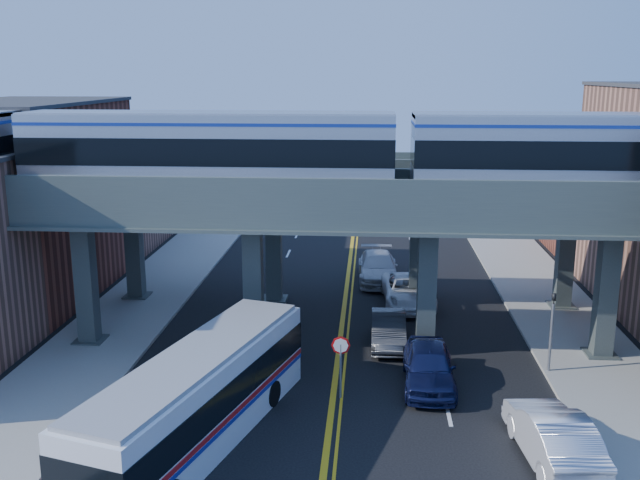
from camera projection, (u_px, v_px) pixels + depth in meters
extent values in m
plane|color=black|center=(328.00, 434.00, 25.77)|extent=(120.00, 120.00, 0.00)
cube|color=gray|center=(115.00, 328.00, 36.27)|extent=(5.00, 70.00, 0.16)
cube|color=gray|center=(577.00, 340.00, 34.64)|extent=(5.00, 70.00, 0.16)
cube|color=brown|center=(28.00, 200.00, 41.34)|extent=(8.00, 14.00, 11.00)
cube|color=#A36C54|center=(110.00, 190.00, 54.30)|extent=(8.00, 10.00, 8.00)
cube|color=brown|center=(608.00, 189.00, 51.56)|extent=(8.00, 10.00, 9.00)
cube|color=#394240|center=(86.00, 284.00, 33.69)|extent=(0.85, 0.85, 6.00)
cube|color=#394240|center=(253.00, 288.00, 33.12)|extent=(0.85, 0.85, 6.00)
cube|color=#394240|center=(427.00, 291.00, 32.56)|extent=(0.85, 0.85, 6.00)
cube|color=#394240|center=(606.00, 295.00, 31.99)|extent=(0.85, 0.85, 6.00)
cube|color=#4C5751|center=(340.00, 211.00, 31.99)|extent=(52.00, 3.60, 1.40)
cube|color=#394240|center=(134.00, 248.00, 40.49)|extent=(0.85, 0.85, 6.00)
cube|color=#394240|center=(274.00, 251.00, 39.92)|extent=(0.85, 0.85, 6.00)
cube|color=#394240|center=(417.00, 253.00, 39.35)|extent=(0.85, 0.85, 6.00)
cube|color=#394240|center=(565.00, 256.00, 38.78)|extent=(0.85, 0.85, 6.00)
cube|color=#4C5751|center=(346.00, 186.00, 38.78)|extent=(52.00, 3.60, 1.40)
cube|color=black|center=(98.00, 190.00, 32.58)|extent=(2.38, 2.38, 0.27)
cube|color=black|center=(327.00, 192.00, 31.84)|extent=(2.38, 2.38, 0.27)
cube|color=silver|center=(210.00, 150.00, 31.78)|extent=(16.42, 3.13, 3.46)
cube|color=black|center=(209.00, 146.00, 31.74)|extent=(16.44, 3.19, 1.19)
cube|color=black|center=(479.00, 194.00, 31.36)|extent=(2.38, 2.38, 0.27)
cube|color=silver|center=(605.00, 153.00, 30.56)|extent=(16.42, 3.13, 3.46)
cube|color=black|center=(605.00, 149.00, 30.52)|extent=(16.44, 3.19, 1.19)
cylinder|color=slate|center=(341.00, 371.00, 28.39)|extent=(0.09, 0.09, 2.30)
cylinder|color=red|center=(341.00, 345.00, 28.14)|extent=(0.76, 0.04, 0.76)
cylinder|color=slate|center=(551.00, 339.00, 30.57)|extent=(0.12, 0.12, 3.20)
imported|color=black|center=(554.00, 294.00, 30.10)|extent=(0.15, 0.18, 0.90)
cube|color=white|center=(199.00, 400.00, 24.91)|extent=(6.05, 12.61, 3.19)
cube|color=black|center=(198.00, 389.00, 24.82)|extent=(6.12, 12.66, 1.08)
cube|color=#B21419|center=(199.00, 408.00, 24.99)|extent=(6.11, 12.66, 0.19)
cylinder|color=black|center=(244.00, 388.00, 28.31)|extent=(2.95, 1.77, 1.03)
imported|color=#10163C|center=(429.00, 366.00, 29.55)|extent=(2.19, 5.23, 1.77)
imported|color=#303032|center=(388.00, 329.00, 34.09)|extent=(1.62, 4.64, 1.53)
imported|color=white|center=(408.00, 291.00, 39.92)|extent=(3.02, 5.98, 1.62)
imported|color=#BBBBC0|center=(378.00, 267.00, 44.56)|extent=(2.60, 5.99, 1.71)
imported|color=silver|center=(553.00, 436.00, 23.83)|extent=(2.50, 5.70, 1.82)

